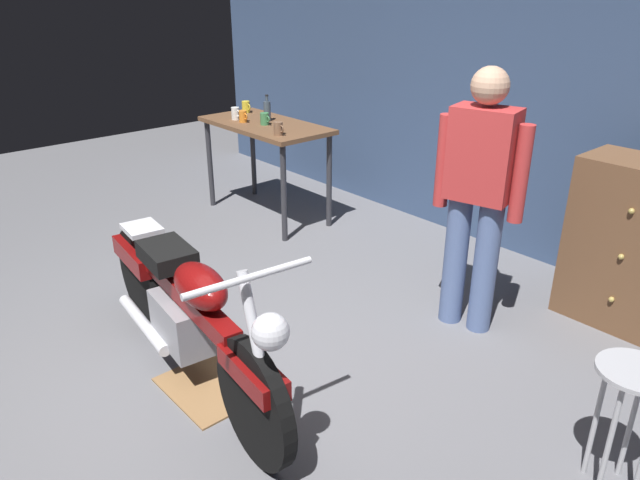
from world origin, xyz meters
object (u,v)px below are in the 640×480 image
(motorcycle, at_px, (186,310))
(mug_green_speckled, at_px, (265,119))
(mug_yellow_tall, at_px, (246,107))
(mug_white_ceramic, at_px, (236,113))
(mug_brown_stoneware, at_px, (278,129))
(wooden_dresser, at_px, (637,247))
(mug_orange_travel, at_px, (243,116))
(shop_stool, at_px, (630,397))
(bottle, at_px, (267,111))
(person_standing, at_px, (478,192))

(motorcycle, height_order, mug_green_speckled, mug_green_speckled)
(mug_green_speckled, distance_m, mug_yellow_tall, 0.58)
(mug_white_ceramic, bearing_deg, mug_brown_stoneware, -5.07)
(mug_white_ceramic, relative_size, mug_brown_stoneware, 1.01)
(mug_yellow_tall, bearing_deg, mug_brown_stoneware, -18.97)
(mug_brown_stoneware, bearing_deg, mug_yellow_tall, 161.03)
(mug_brown_stoneware, xyz_separation_m, mug_yellow_tall, (-0.94, 0.32, -0.00))
(wooden_dresser, distance_m, mug_orange_travel, 3.40)
(mug_orange_travel, bearing_deg, wooden_dresser, 12.59)
(shop_stool, height_order, wooden_dresser, wooden_dresser)
(shop_stool, xyz_separation_m, mug_orange_travel, (-3.89, 0.74, 0.45))
(motorcycle, bearing_deg, mug_white_ceramic, 146.40)
(mug_orange_travel, height_order, mug_white_ceramic, mug_white_ceramic)
(wooden_dresser, bearing_deg, bottle, -170.38)
(wooden_dresser, bearing_deg, mug_green_speckled, -168.08)
(wooden_dresser, bearing_deg, person_standing, -129.95)
(motorcycle, bearing_deg, mug_yellow_tall, 145.15)
(motorcycle, distance_m, mug_green_speckled, 2.56)
(shop_stool, xyz_separation_m, mug_green_speckled, (-3.67, 0.82, 0.46))
(wooden_dresser, bearing_deg, mug_orange_travel, -167.41)
(mug_yellow_tall, bearing_deg, bottle, -8.98)
(person_standing, distance_m, bottle, 2.52)
(mug_orange_travel, height_order, mug_green_speckled, mug_green_speckled)
(motorcycle, bearing_deg, bottle, 139.94)
(shop_stool, bearing_deg, mug_green_speckled, 167.36)
(bottle, bearing_deg, mug_green_speckled, -45.46)
(mug_green_speckled, relative_size, bottle, 0.47)
(motorcycle, xyz_separation_m, mug_orange_travel, (-1.94, 1.74, 0.50))
(shop_stool, bearing_deg, person_standing, 152.67)
(motorcycle, height_order, bottle, bottle)
(person_standing, xyz_separation_m, bottle, (-2.50, 0.27, 0.07))
(mug_orange_travel, bearing_deg, shop_stool, -10.74)
(person_standing, height_order, shop_stool, person_standing)
(person_standing, xyz_separation_m, mug_green_speckled, (-2.40, 0.16, 0.03))
(mug_orange_travel, bearing_deg, mug_white_ceramic, 176.25)
(motorcycle, height_order, mug_white_ceramic, mug_white_ceramic)
(mug_brown_stoneware, relative_size, bottle, 0.47)
(shop_stool, height_order, mug_green_speckled, mug_green_speckled)
(mug_brown_stoneware, height_order, mug_yellow_tall, mug_brown_stoneware)
(mug_yellow_tall, bearing_deg, shop_stool, -13.36)
(shop_stool, relative_size, mug_white_ceramic, 5.63)
(bottle, bearing_deg, mug_brown_stoneware, -27.05)
(mug_yellow_tall, bearing_deg, mug_orange_travel, -38.43)
(wooden_dresser, distance_m, mug_brown_stoneware, 2.83)
(person_standing, bearing_deg, shop_stool, 138.90)
(mug_orange_travel, distance_m, mug_white_ceramic, 0.13)
(motorcycle, relative_size, mug_brown_stoneware, 19.41)
(wooden_dresser, relative_size, mug_orange_travel, 10.34)
(shop_stool, bearing_deg, bottle, 166.13)
(mug_white_ceramic, xyz_separation_m, mug_green_speckled, (0.35, 0.08, -0.00))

